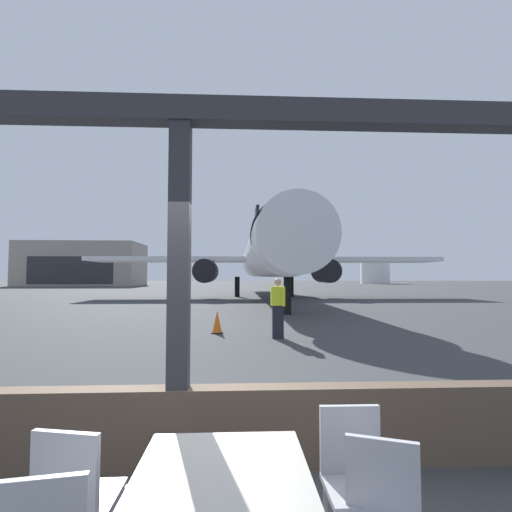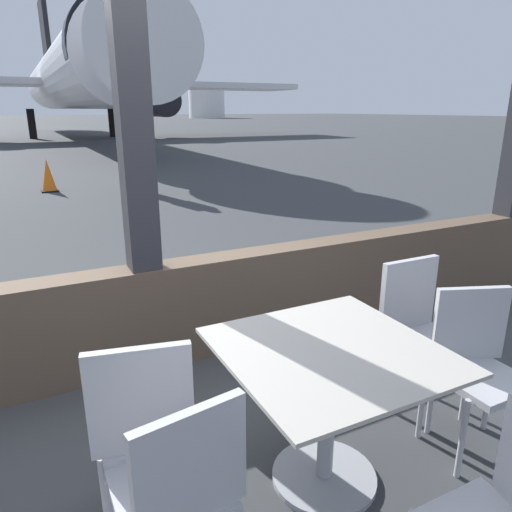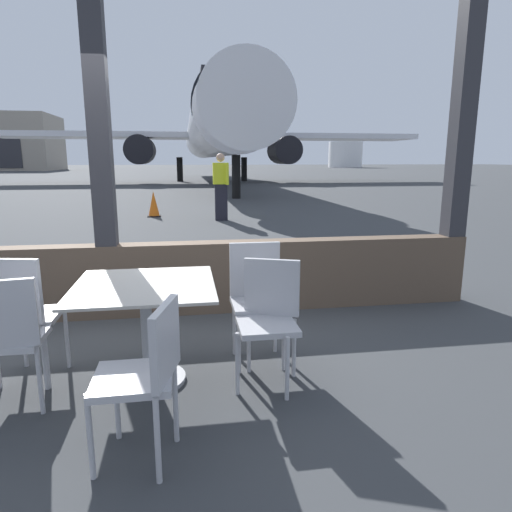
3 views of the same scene
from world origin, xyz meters
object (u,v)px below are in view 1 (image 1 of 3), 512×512
at_px(ground_crew_worker, 278,307).
at_px(fuel_storage_tank, 375,273).
at_px(traffic_cone, 217,322).
at_px(cafe_chair_aisle_left, 75,492).
at_px(airplane, 266,256).
at_px(cafe_chair_aisle_right, 355,470).
at_px(distant_hangar, 84,264).

relative_size(ground_crew_worker, fuel_storage_tank, 0.25).
bearing_deg(traffic_cone, fuel_storage_tank, 66.62).
xyz_separation_m(cafe_chair_aisle_left, traffic_cone, (0.28, 9.80, -0.22)).
bearing_deg(airplane, cafe_chair_aisle_right, -93.20).
height_order(airplane, ground_crew_worker, airplane).
height_order(cafe_chair_aisle_left, ground_crew_worker, ground_crew_worker).
xyz_separation_m(airplane, distant_hangar, (-32.75, 44.87, 0.68)).
distance_m(airplane, ground_crew_worker, 20.47).
xyz_separation_m(ground_crew_worker, distant_hangar, (-31.55, 65.13, 3.29)).
bearing_deg(distant_hangar, cafe_chair_aisle_right, -67.09).
relative_size(distant_hangar, fuel_storage_tank, 3.10).
relative_size(airplane, fuel_storage_tank, 4.83).
relative_size(cafe_chair_aisle_left, traffic_cone, 1.30).
bearing_deg(distant_hangar, cafe_chair_aisle_left, -68.25).
bearing_deg(airplane, fuel_storage_tank, 62.62).
bearing_deg(traffic_cone, ground_crew_worker, -31.05).
bearing_deg(distant_hangar, ground_crew_worker, -64.15).
bearing_deg(ground_crew_worker, cafe_chair_aisle_right, -92.82).
distance_m(traffic_cone, distant_hangar, 70.71).
distance_m(ground_crew_worker, distant_hangar, 72.45).
distance_m(cafe_chair_aisle_left, distant_hangar, 79.58).
distance_m(airplane, fuel_storage_tank, 69.57).
xyz_separation_m(cafe_chair_aisle_right, fuel_storage_tank, (33.61, 90.59, 2.11)).
bearing_deg(cafe_chair_aisle_right, traffic_cone, 98.22).
height_order(airplane, fuel_storage_tank, airplane).
xyz_separation_m(airplane, fuel_storage_tank, (32.00, 61.78, -0.84)).
relative_size(traffic_cone, distant_hangar, 0.03).
relative_size(cafe_chair_aisle_right, distant_hangar, 0.04).
xyz_separation_m(cafe_chair_aisle_left, distant_hangar, (-29.46, 73.84, 3.64)).
distance_m(cafe_chair_aisle_right, distant_hangar, 80.07).
bearing_deg(cafe_chair_aisle_right, ground_crew_worker, 87.18).
height_order(cafe_chair_aisle_right, traffic_cone, cafe_chair_aisle_right).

